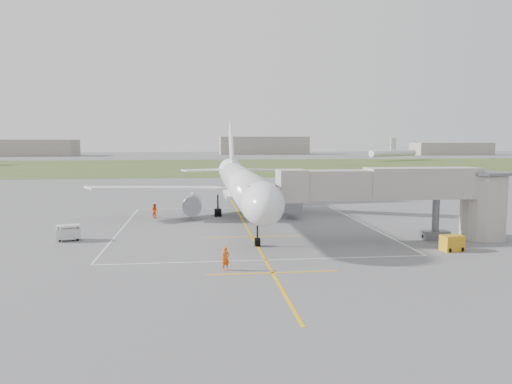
{
  "coord_description": "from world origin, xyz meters",
  "views": [
    {
      "loc": [
        -5.51,
        -60.08,
        9.94
      ],
      "look_at": [
        1.11,
        -4.0,
        4.0
      ],
      "focal_mm": 35.0,
      "sensor_mm": 36.0,
      "label": 1
    }
  ],
  "objects": [
    {
      "name": "ramp_worker_wing",
      "position": [
        -10.95,
        3.79,
        0.92
      ],
      "size": [
        1.12,
        1.12,
        1.84
      ],
      "primitive_type": "imported",
      "rotation": [
        0.0,
        0.0,
        2.36
      ],
      "color": "#EF4807",
      "rests_on": "ground"
    },
    {
      "name": "distant_aircraft",
      "position": [
        -5.31,
        160.85,
        3.59
      ],
      "size": [
        214.19,
        37.73,
        8.85
      ],
      "color": "silver",
      "rests_on": "ground"
    },
    {
      "name": "gpu_unit",
      "position": [
        17.13,
        -18.48,
        0.7
      ],
      "size": [
        2.06,
        1.61,
        1.41
      ],
      "rotation": [
        0.0,
        0.0,
        0.17
      ],
      "color": "#C38B18",
      "rests_on": "ground"
    },
    {
      "name": "airliner",
      "position": [
        -0.0,
        0.75,
        4.39
      ],
      "size": [
        38.93,
        46.75,
        13.52
      ],
      "color": "silver",
      "rests_on": "ground"
    },
    {
      "name": "grass_strip",
      "position": [
        0.0,
        130.0,
        0.01
      ],
      "size": [
        700.0,
        120.0,
        0.02
      ],
      "primitive_type": "cube",
      "color": "#3F5625",
      "rests_on": "ground"
    },
    {
      "name": "baggage_cart",
      "position": [
        -18.23,
        -9.77,
        0.8
      ],
      "size": [
        2.52,
        1.88,
        1.57
      ],
      "rotation": [
        0.0,
        0.0,
        0.26
      ],
      "color": "#BDBDBD",
      "rests_on": "ground"
    },
    {
      "name": "ground",
      "position": [
        0.0,
        0.0,
        0.0
      ],
      "size": [
        700.0,
        700.0,
        0.0
      ],
      "primitive_type": "plane",
      "color": "#5C5C5F",
      "rests_on": "ground"
    },
    {
      "name": "apron_markings",
      "position": [
        0.0,
        -5.82,
        0.01
      ],
      "size": [
        28.2,
        60.0,
        0.01
      ],
      "color": "#E5AC0D",
      "rests_on": "ground"
    },
    {
      "name": "jet_bridge",
      "position": [
        15.72,
        -13.5,
        4.74
      ],
      "size": [
        23.4,
        5.0,
        7.2
      ],
      "color": "#A09B90",
      "rests_on": "ground"
    },
    {
      "name": "distant_hangars",
      "position": [
        -16.15,
        265.19,
        5.17
      ],
      "size": [
        345.0,
        49.0,
        12.0
      ],
      "color": "gray",
      "rests_on": "ground"
    },
    {
      "name": "ramp_worker_nose",
      "position": [
        -3.44,
        -22.83,
        0.9
      ],
      "size": [
        0.78,
        0.68,
        1.8
      ],
      "primitive_type": "imported",
      "rotation": [
        0.0,
        0.0,
        0.47
      ],
      "color": "#E74D07",
      "rests_on": "ground"
    }
  ]
}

